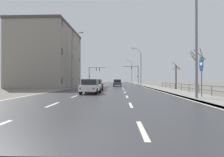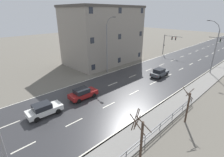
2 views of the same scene
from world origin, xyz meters
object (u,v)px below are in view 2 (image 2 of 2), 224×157
object	(u,v)px
street_lamp_foreground	(2,147)
brick_building	(103,35)
traffic_signal_left	(168,41)
car_distant	(160,72)
car_near_right	(44,109)
car_mid_centre	(83,93)
street_lamp_midground	(214,49)
street_lamp_left_bank	(107,46)

from	to	relation	value
street_lamp_foreground	brick_building	bearing A→B (deg)	129.16
traffic_signal_left	brick_building	size ratio (longest dim) A/B	0.32
car_distant	car_near_right	bearing A→B (deg)	-96.71
car_mid_centre	car_distant	bearing A→B (deg)	81.51
street_lamp_midground	car_mid_centre	xyz separation A→B (m)	(-9.10, -24.62, -4.18)
street_lamp_left_bank	brick_building	distance (m)	8.22
street_lamp_left_bank	traffic_signal_left	distance (m)	22.81
car_mid_centre	traffic_signal_left	bearing A→B (deg)	100.66
car_near_right	car_distant	bearing A→B (deg)	84.87
street_lamp_left_bank	street_lamp_midground	bearing A→B (deg)	44.04
street_lamp_midground	car_mid_centre	world-z (taller)	street_lamp_midground
street_lamp_foreground	street_lamp_left_bank	size ratio (longest dim) A/B	0.92
car_mid_centre	car_distant	size ratio (longest dim) A/B	1.01
brick_building	traffic_signal_left	bearing A→B (deg)	67.37
traffic_signal_left	car_distant	world-z (taller)	traffic_signal_left
street_lamp_foreground	brick_building	distance (m)	34.08
car_near_right	brick_building	size ratio (longest dim) A/B	0.23
street_lamp_foreground	street_lamp_left_bank	bearing A→B (deg)	124.64
street_lamp_midground	car_mid_centre	size ratio (longest dim) A/B	2.45
street_lamp_midground	brick_building	xyz separation A→B (m)	(-21.46, -9.60, 1.52)
street_lamp_foreground	street_lamp_midground	world-z (taller)	street_lamp_midground
brick_building	street_lamp_left_bank	bearing A→B (deg)	-36.14
car_near_right	car_distant	xyz separation A→B (m)	(2.74, 21.50, 0.00)
car_near_right	brick_building	distance (m)	24.99
car_distant	street_lamp_midground	bearing A→B (deg)	56.07
street_lamp_foreground	car_mid_centre	world-z (taller)	street_lamp_foreground
traffic_signal_left	car_mid_centre	distance (m)	33.47
street_lamp_midground	street_lamp_left_bank	world-z (taller)	street_lamp_left_bank
street_lamp_foreground	street_lamp_midground	xyz separation A→B (m)	(-0.03, 36.00, 0.08)
street_lamp_left_bank	car_distant	distance (m)	11.29
street_lamp_midground	brick_building	bearing A→B (deg)	-155.91
street_lamp_foreground	street_lamp_midground	bearing A→B (deg)	90.05
traffic_signal_left	car_mid_centre	size ratio (longest dim) A/B	1.35
street_lamp_midground	car_near_right	bearing A→B (deg)	-106.26
street_lamp_midground	street_lamp_left_bank	distance (m)	20.72
street_lamp_left_bank	brick_building	size ratio (longest dim) A/B	0.61
car_distant	brick_building	size ratio (longest dim) A/B	0.23
street_lamp_left_bank	car_near_right	xyz separation A→B (m)	(6.02, -16.02, -4.54)
street_lamp_left_bank	street_lamp_foreground	bearing A→B (deg)	-55.36
car_near_right	car_distant	distance (m)	21.67
street_lamp_left_bank	traffic_signal_left	xyz separation A→B (m)	(0.91, 22.74, -1.46)
brick_building	street_lamp_midground	bearing A→B (deg)	24.09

